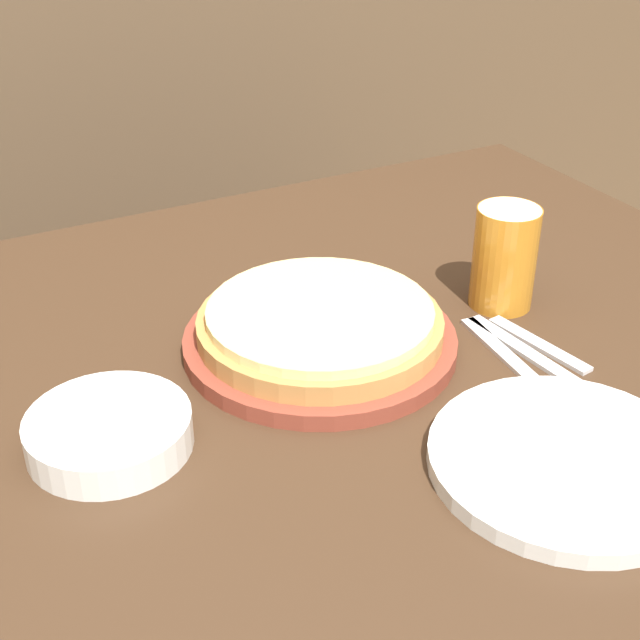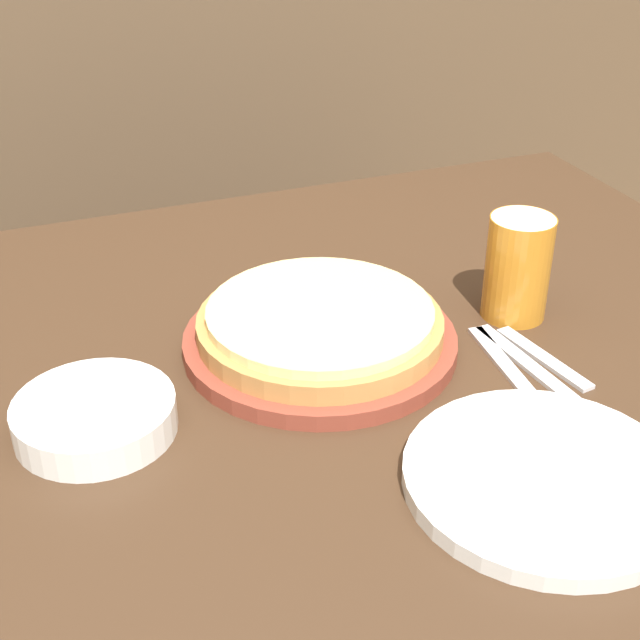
# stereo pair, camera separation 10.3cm
# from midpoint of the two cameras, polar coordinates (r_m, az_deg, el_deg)

# --- Properties ---
(dining_table) EXTENTS (1.37, 0.99, 0.72)m
(dining_table) POSITION_cam_midpoint_polar(r_m,az_deg,el_deg) (1.26, 0.63, -16.47)
(dining_table) COLOR #3D2819
(dining_table) RESTS_ON ground_plane
(pizza_on_board) EXTENTS (0.32, 0.32, 0.06)m
(pizza_on_board) POSITION_cam_midpoint_polar(r_m,az_deg,el_deg) (1.04, 2.84, -0.76)
(pizza_on_board) COLOR brown
(pizza_on_board) RESTS_ON dining_table
(beer_glass) EXTENTS (0.08, 0.08, 0.13)m
(beer_glass) POSITION_cam_midpoint_polar(r_m,az_deg,el_deg) (1.13, 15.20, 3.42)
(beer_glass) COLOR #B7701E
(beer_glass) RESTS_ON dining_table
(dinner_plate) EXTENTS (0.27, 0.27, 0.02)m
(dinner_plate) POSITION_cam_midpoint_polar(r_m,az_deg,el_deg) (0.89, 17.50, -9.78)
(dinner_plate) COLOR silver
(dinner_plate) RESTS_ON dining_table
(side_bowl) EXTENTS (0.17, 0.17, 0.04)m
(side_bowl) POSITION_cam_midpoint_polar(r_m,az_deg,el_deg) (0.93, -11.15, -6.18)
(side_bowl) COLOR silver
(side_bowl) RESTS_ON dining_table
(fork) EXTENTS (0.03, 0.17, 0.00)m
(fork) POSITION_cam_midpoint_polar(r_m,az_deg,el_deg) (1.05, 14.61, -2.98)
(fork) COLOR silver
(fork) RESTS_ON dining_table
(dinner_knife) EXTENTS (0.03, 0.17, 0.00)m
(dinner_knife) POSITION_cam_midpoint_polar(r_m,az_deg,el_deg) (1.06, 15.72, -2.70)
(dinner_knife) COLOR silver
(dinner_knife) RESTS_ON dining_table
(spoon) EXTENTS (0.04, 0.15, 0.00)m
(spoon) POSITION_cam_midpoint_polar(r_m,az_deg,el_deg) (1.08, 16.80, -2.42)
(spoon) COLOR silver
(spoon) RESTS_ON dining_table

